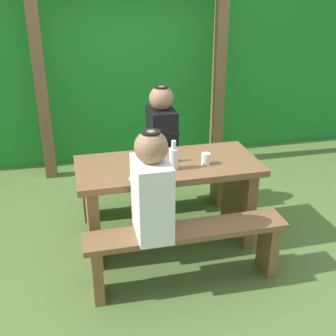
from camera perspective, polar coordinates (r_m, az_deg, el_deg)
ground_plane at (r=3.60m, az=0.00°, el=-9.64°), size 12.00×12.00×0.00m
hedge_backdrop at (r=5.35m, az=-5.93°, el=12.96°), size 6.40×0.87×1.95m
pergola_post_left at (r=4.56m, az=-16.60°, el=10.50°), size 0.12×0.12×2.01m
pergola_post_right at (r=4.84m, az=6.81°, el=12.09°), size 0.12×0.12×2.01m
picnic_table at (r=3.36m, az=0.00°, el=-2.79°), size 1.40×0.64×0.70m
bench_near at (r=2.99m, az=2.49°, el=-10.16°), size 1.40×0.24×0.45m
bench_far at (r=3.91m, az=-1.88°, el=-1.35°), size 1.40×0.24×0.45m
person_white_shirt at (r=2.71m, az=-2.19°, el=-2.75°), size 0.25×0.35×0.72m
person_black_coat at (r=3.74m, az=-0.85°, el=5.10°), size 0.25×0.35×0.72m
drinking_glass at (r=3.24m, az=5.07°, el=1.24°), size 0.07×0.07×0.09m
bottle_left at (r=3.23m, az=-1.80°, el=2.31°), size 0.06×0.06×0.25m
bottle_right at (r=3.13m, az=0.76°, el=1.38°), size 0.07×0.07×0.22m
cell_phone at (r=3.23m, az=-3.77°, el=0.48°), size 0.13×0.16×0.01m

